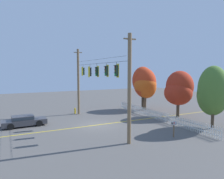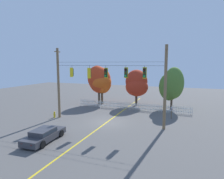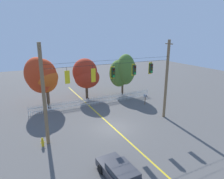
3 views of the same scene
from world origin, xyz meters
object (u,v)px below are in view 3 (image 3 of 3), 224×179
traffic_signal_southbound_primary (113,73)px  traffic_signal_northbound_primary (67,77)px  autumn_oak_far_east (86,75)px  fire_hydrant (43,142)px  autumn_maple_far_west (122,71)px  traffic_signal_eastbound_side (134,70)px  autumn_maple_mid (44,79)px  traffic_signal_northbound_secondary (151,68)px  parked_car (122,174)px  autumn_maple_near_fence (40,75)px  roadside_mailbox (145,96)px  traffic_signal_westbound_side (93,75)px

traffic_signal_southbound_primary → traffic_signal_northbound_primary: bearing=-179.8°
autumn_oak_far_east → fire_hydrant: size_ratio=7.28×
autumn_oak_far_east → autumn_maple_far_west: (5.62, -0.97, 0.16)m
traffic_signal_eastbound_side → autumn_oak_far_east: size_ratio=0.23×
traffic_signal_eastbound_side → autumn_maple_mid: traffic_signal_eastbound_side is taller
traffic_signal_southbound_primary → autumn_oak_far_east: traffic_signal_southbound_primary is taller
traffic_signal_eastbound_side → traffic_signal_northbound_secondary: bearing=0.0°
traffic_signal_northbound_primary → parked_car: bearing=-78.6°
traffic_signal_northbound_primary → parked_car: traffic_signal_northbound_primary is taller
traffic_signal_northbound_primary → traffic_signal_eastbound_side: bearing=0.2°
traffic_signal_eastbound_side → autumn_maple_far_west: size_ratio=0.21×
autumn_maple_near_fence → parked_car: bearing=-81.7°
traffic_signal_southbound_primary → autumn_maple_near_fence: size_ratio=0.22×
traffic_signal_northbound_primary → autumn_maple_far_west: traffic_signal_northbound_primary is taller
traffic_signal_eastbound_side → parked_car: (-5.39, -7.23, -5.30)m
parked_car → roadside_mailbox: size_ratio=3.15×
autumn_maple_mid → autumn_maple_far_west: (11.61, -0.15, 0.01)m
autumn_oak_far_east → fire_hydrant: bearing=-125.4°
traffic_signal_northbound_secondary → traffic_signal_northbound_primary: bearing=-179.9°
traffic_signal_southbound_primary → autumn_maple_far_west: (6.61, 9.92, -2.11)m
autumn_maple_mid → autumn_maple_far_west: size_ratio=0.84×
traffic_signal_eastbound_side → autumn_maple_mid: (-7.38, 10.07, -2.19)m
autumn_maple_near_fence → autumn_oak_far_east: 6.59m
traffic_signal_northbound_primary → traffic_signal_eastbound_side: 6.85m
autumn_maple_mid → roadside_mailbox: 13.60m
autumn_oak_far_east → parked_car: (-3.99, -18.11, -2.96)m
traffic_signal_northbound_secondary → fire_hydrant: traffic_signal_northbound_secondary is taller
traffic_signal_westbound_side → autumn_oak_far_east: 11.54m
traffic_signal_southbound_primary → autumn_maple_mid: (-4.99, 10.07, -2.13)m
traffic_signal_southbound_primary → roadside_mailbox: traffic_signal_southbound_primary is taller
autumn_maple_near_fence → autumn_maple_far_west: (12.13, -0.16, -0.52)m
traffic_signal_westbound_side → autumn_maple_near_fence: (-3.45, 10.10, -1.54)m
traffic_signal_northbound_primary → fire_hydrant: size_ratio=1.72×
traffic_signal_northbound_primary → fire_hydrant: 6.03m
fire_hydrant → traffic_signal_northbound_secondary: bearing=1.9°
autumn_oak_far_east → roadside_mailbox: bearing=-46.9°
traffic_signal_northbound_primary → traffic_signal_westbound_side: (2.39, -0.00, -0.06)m
autumn_maple_near_fence → autumn_maple_far_west: size_ratio=1.02×
autumn_oak_far_east → parked_car: 18.78m
traffic_signal_northbound_secondary → autumn_maple_far_west: size_ratio=0.21×
traffic_signal_northbound_secondary → autumn_maple_mid: traffic_signal_northbound_secondary is taller
autumn_maple_far_west → traffic_signal_southbound_primary: bearing=-123.7°
autumn_maple_far_west → fire_hydrant: autumn_maple_far_west is taller
traffic_signal_westbound_side → traffic_signal_northbound_secondary: bearing=0.2°
traffic_signal_southbound_primary → autumn_maple_mid: traffic_signal_southbound_primary is taller
traffic_signal_northbound_primary → traffic_signal_southbound_primary: size_ratio=0.98×
autumn_maple_far_west → fire_hydrant: (-13.63, -10.29, -3.33)m
traffic_signal_southbound_primary → autumn_oak_far_east: bearing=84.8°
traffic_signal_northbound_primary → traffic_signal_eastbound_side: same height
autumn_maple_far_west → parked_car: 19.90m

